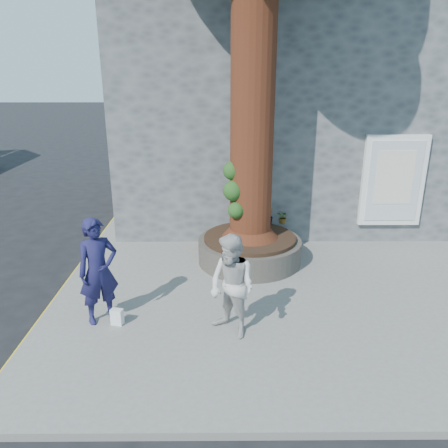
{
  "coord_description": "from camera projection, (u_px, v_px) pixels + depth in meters",
  "views": [
    {
      "loc": [
        0.16,
        -7.07,
        4.17
      ],
      "look_at": [
        0.22,
        1.31,
        1.25
      ],
      "focal_mm": 35.0,
      "sensor_mm": 36.0,
      "label": 1
    }
  ],
  "objects": [
    {
      "name": "pavement",
      "position": [
        286.0,
        283.0,
        8.98
      ],
      "size": [
        9.0,
        8.0,
        0.12
      ],
      "primitive_type": "cube",
      "color": "slate",
      "rests_on": "ground"
    },
    {
      "name": "plant_c",
      "position": [
        237.0,
        218.0,
        10.46
      ],
      "size": [
        0.17,
        0.17,
        0.31
      ],
      "primitive_type": "imported",
      "rotation": [
        0.0,
        0.0,
        3.14
      ],
      "color": "gray",
      "rests_on": "planter"
    },
    {
      "name": "man",
      "position": [
        98.0,
        271.0,
        7.25
      ],
      "size": [
        0.8,
        0.73,
        1.84
      ],
      "primitive_type": "imported",
      "rotation": [
        0.0,
        0.0,
        0.55
      ],
      "color": "#181740",
      "rests_on": "pavement"
    },
    {
      "name": "ground",
      "position": [
        213.0,
        311.0,
        8.05
      ],
      "size": [
        120.0,
        120.0,
        0.0
      ],
      "primitive_type": "plane",
      "color": "black",
      "rests_on": "ground"
    },
    {
      "name": "plant_b",
      "position": [
        269.0,
        216.0,
        10.45
      ],
      "size": [
        0.3,
        0.3,
        0.4
      ],
      "primitive_type": "imported",
      "rotation": [
        0.0,
        0.0,
        2.16
      ],
      "color": "gray",
      "rests_on": "planter"
    },
    {
      "name": "planter",
      "position": [
        250.0,
        249.0,
        9.81
      ],
      "size": [
        2.3,
        2.3,
        0.6
      ],
      "color": "black",
      "rests_on": "pavement"
    },
    {
      "name": "plant_d",
      "position": [
        283.0,
        217.0,
        10.46
      ],
      "size": [
        0.39,
        0.39,
        0.33
      ],
      "primitive_type": "imported",
      "rotation": [
        0.0,
        0.0,
        5.34
      ],
      "color": "gray",
      "rests_on": "planter"
    },
    {
      "name": "shopping_bag",
      "position": [
        117.0,
        317.0,
        7.37
      ],
      "size": [
        0.22,
        0.17,
        0.28
      ],
      "primitive_type": "cube",
      "rotation": [
        0.0,
        0.0,
        -0.26
      ],
      "color": "white",
      "rests_on": "pavement"
    },
    {
      "name": "yellow_line",
      "position": [
        65.0,
        286.0,
        8.97
      ],
      "size": [
        0.1,
        30.0,
        0.01
      ],
      "primitive_type": "cube",
      "color": "yellow",
      "rests_on": "ground"
    },
    {
      "name": "plant_a",
      "position": [
        232.0,
        219.0,
        10.32
      ],
      "size": [
        0.21,
        0.22,
        0.35
      ],
      "primitive_type": "imported",
      "rotation": [
        0.0,
        0.0,
        0.84
      ],
      "color": "gray",
      "rests_on": "planter"
    },
    {
      "name": "woman",
      "position": [
        232.0,
        287.0,
        6.88
      ],
      "size": [
        1.04,
        1.04,
        1.7
      ],
      "primitive_type": "imported",
      "rotation": [
        0.0,
        0.0,
        -0.78
      ],
      "color": "beige",
      "rests_on": "pavement"
    },
    {
      "name": "stone_shop",
      "position": [
        295.0,
        106.0,
        13.82
      ],
      "size": [
        10.3,
        8.3,
        6.3
      ],
      "color": "#4A4C4F",
      "rests_on": "ground"
    }
  ]
}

